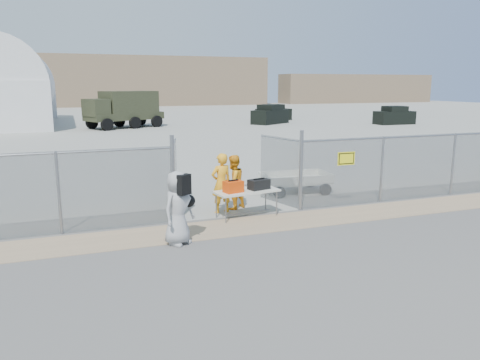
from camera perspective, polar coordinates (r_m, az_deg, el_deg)
name	(u,v)px	position (r m, az deg, el deg)	size (l,w,h in m)	color
ground	(266,236)	(12.26, 3.24, -6.81)	(160.00, 160.00, 0.00)	#4E4C4C
tarmac_inside	(114,121)	(53.02, -15.16, 6.98)	(160.00, 80.00, 0.01)	#98988D
dirt_strip	(252,225)	(13.14, 1.51, -5.50)	(44.00, 1.60, 0.01)	tan
distant_hills	(122,81)	(89.20, -14.21, 11.62)	(140.00, 6.00, 9.00)	#7F684F
chain_link_fence	(240,180)	(13.78, 0.00, 0.00)	(40.00, 0.20, 2.20)	gray
quonset_hangar	(6,83)	(50.96, -26.64, 10.51)	(9.00, 18.00, 8.00)	silver
folding_table	(247,204)	(13.85, 0.82, -2.89)	(1.90, 0.79, 0.81)	silver
orange_bag	(233,187)	(13.47, -0.83, -0.81)	(0.53, 0.35, 0.33)	#EF4409
black_duffel	(259,184)	(13.87, 2.32, -0.53)	(0.61, 0.36, 0.30)	black
security_worker_left	(221,183)	(14.19, -2.29, -0.40)	(0.67, 0.44, 1.84)	#FFA81C
security_worker_right	(233,182)	(14.64, -0.84, -0.27)	(0.84, 0.65, 1.72)	#FFA81C
visitor	(178,208)	(11.49, -7.57, -3.39)	(0.89, 0.58, 1.83)	#A1A1A1
utility_trailer	(295,182)	(17.08, 6.77, -0.27)	(3.16, 1.63, 0.77)	silver
military_truck	(124,110)	(43.88, -13.92, 8.32)	(6.90, 2.55, 3.29)	#303420
parked_vehicle_near	(270,114)	(47.31, 3.69, 7.98)	(4.14, 1.87, 1.87)	black
parked_vehicle_mid	(273,112)	(52.14, 4.10, 8.21)	(3.76, 1.70, 1.70)	black
parked_vehicle_far	(394,115)	(49.03, 18.31, 7.48)	(3.87, 1.75, 1.75)	black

